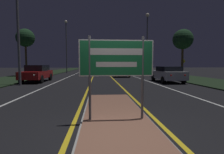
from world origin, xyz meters
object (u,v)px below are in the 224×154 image
(streetlight_right_near, at_px, (147,35))
(car_approaching_0, at_px, (37,73))
(highway_sign, at_px, (116,62))
(warning_sign, at_px, (183,66))
(streetlight_left_far, at_px, (66,41))
(car_receding_0, at_px, (168,74))
(streetlight_left_near, at_px, (17,14))
(car_receding_3, at_px, (127,68))
(car_receding_1, at_px, (121,71))
(car_receding_2, at_px, (114,69))

(streetlight_right_near, bearing_deg, car_approaching_0, -146.58)
(highway_sign, height_order, streetlight_right_near, streetlight_right_near)
(streetlight_right_near, height_order, warning_sign, streetlight_right_near)
(streetlight_left_far, bearing_deg, car_receding_0, -55.21)
(warning_sign, bearing_deg, streetlight_left_near, -155.70)
(streetlight_left_near, xyz_separation_m, car_receding_3, (12.31, 25.29, -4.62))
(streetlight_left_near, xyz_separation_m, car_receding_0, (12.09, 1.41, -4.57))
(car_receding_1, distance_m, car_receding_2, 9.28)
(car_receding_0, relative_size, car_receding_3, 0.88)
(streetlight_right_near, bearing_deg, car_receding_0, -94.83)
(highway_sign, bearing_deg, streetlight_left_near, 125.30)
(highway_sign, distance_m, car_receding_3, 34.84)
(streetlight_left_far, bearing_deg, highway_sign, -77.43)
(car_receding_1, relative_size, car_receding_3, 0.89)
(streetlight_right_near, xyz_separation_m, car_receding_2, (-4.04, 6.88, -4.89))
(car_receding_1, height_order, warning_sign, warning_sign)
(car_approaching_0, bearing_deg, car_receding_0, -6.40)
(streetlight_left_near, relative_size, streetlight_left_far, 0.93)
(streetlight_left_near, distance_m, car_receding_0, 13.00)
(car_receding_2, bearing_deg, streetlight_left_near, -116.35)
(streetlight_right_near, distance_m, car_receding_2, 9.35)
(car_receding_2, xyz_separation_m, car_approaching_0, (-8.52, -15.17, 0.00))
(highway_sign, height_order, car_receding_2, highway_sign)
(warning_sign, bearing_deg, streetlight_right_near, 135.85)
(streetlight_left_near, distance_m, car_receding_3, 28.50)
(car_receding_3, relative_size, warning_sign, 2.17)
(streetlight_left_near, bearing_deg, car_receding_3, 64.06)
(streetlight_left_near, height_order, car_receding_3, streetlight_left_near)
(streetlight_left_far, relative_size, car_receding_1, 2.20)
(highway_sign, relative_size, streetlight_left_near, 0.26)
(streetlight_right_near, relative_size, warning_sign, 4.01)
(streetlight_left_far, height_order, car_receding_1, streetlight_left_far)
(streetlight_left_near, distance_m, streetlight_left_far, 18.44)
(highway_sign, height_order, car_receding_1, highway_sign)
(car_receding_0, height_order, car_receding_1, car_receding_1)
(car_receding_2, height_order, car_receding_3, car_receding_2)
(streetlight_right_near, relative_size, car_receding_1, 2.07)
(car_receding_0, distance_m, car_receding_2, 16.80)
(streetlight_left_far, distance_m, warning_sign, 20.10)
(streetlight_right_near, xyz_separation_m, car_receding_1, (-4.05, -2.40, -4.93))
(highway_sign, relative_size, car_receding_1, 0.53)
(streetlight_right_near, xyz_separation_m, car_receding_0, (-0.81, -9.61, -4.94))
(streetlight_left_far, height_order, car_receding_2, streetlight_left_far)
(car_receding_3, xyz_separation_m, car_approaching_0, (-11.96, -22.56, 0.11))
(highway_sign, height_order, streetlight_left_near, streetlight_left_near)
(warning_sign, bearing_deg, highway_sign, -121.63)
(streetlight_right_near, xyz_separation_m, car_approaching_0, (-12.56, -8.29, -4.89))
(streetlight_left_far, relative_size, car_receding_2, 2.11)
(car_receding_3, bearing_deg, streetlight_left_near, -115.94)
(streetlight_left_far, relative_size, warning_sign, 4.27)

